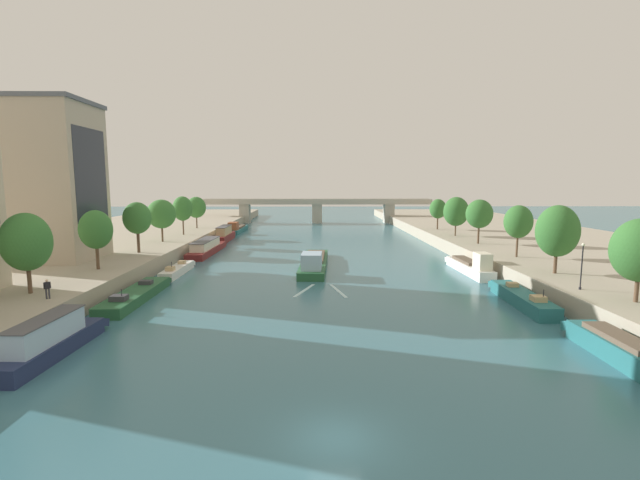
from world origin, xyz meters
TOP-DOWN VIEW (x-y plane):
  - ground_plane at (0.00, 0.00)m, footprint 400.00×400.00m
  - quay_left at (-38.73, 55.00)m, footprint 36.00×170.00m
  - quay_right at (38.73, 55.00)m, footprint 36.00×170.00m
  - barge_midriver at (-0.93, 40.56)m, footprint 4.29×19.82m
  - wake_behind_barge at (-0.17, 27.81)m, footprint 5.59×6.05m
  - moored_boat_left_second at (-18.34, 9.83)m, footprint 2.30×10.96m
  - moored_boat_left_lone at (-18.50, 24.29)m, footprint 2.62×13.92m
  - moored_boat_left_far at (-18.23, 36.92)m, footprint 1.81×10.20m
  - moored_boat_left_near at (-18.45, 53.29)m, footprint 3.16×16.70m
  - moored_boat_left_midway at (-18.68, 69.24)m, footprint 2.12×12.36m
  - moored_boat_left_upstream at (-18.92, 84.92)m, footprint 2.95×14.86m
  - moored_boat_right_gap_after at (18.83, 7.38)m, footprint 2.32×11.92m
  - moored_boat_right_downstream at (18.69, 21.98)m, footprint 2.47×12.12m
  - moored_boat_right_end at (19.02, 36.67)m, footprint 2.43×12.83m
  - tree_left_far at (-25.23, 18.76)m, footprint 3.99×3.99m
  - tree_left_by_lamp at (-24.59, 29.49)m, footprint 3.47×3.47m
  - tree_left_third at (-24.69, 41.15)m, footprint 3.68×3.68m
  - tree_left_distant at (-25.30, 52.54)m, footprint 4.50×4.50m
  - tree_left_nearest at (-24.73, 62.19)m, footprint 3.57×3.57m
  - tree_left_midway at (-25.34, 73.92)m, footprint 3.97×3.97m
  - tree_right_midway at (24.57, 15.23)m, footprint 4.25×4.25m
  - tree_right_past_mid at (24.24, 26.55)m, footprint 4.25×4.25m
  - tree_right_nearest at (24.93, 36.90)m, footprint 3.51×3.51m
  - tree_right_third at (24.64, 49.46)m, footprint 4.08×4.08m
  - tree_right_far at (24.30, 59.64)m, footprint 4.40×4.40m
  - tree_right_second at (24.18, 70.80)m, footprint 3.34×3.34m
  - lamppost_right_bank at (22.65, 19.44)m, footprint 0.28×0.28m
  - building_left_tall at (-36.01, 36.22)m, footprint 16.45×9.81m
  - bridge_far at (0.00, 109.27)m, footprint 65.45×4.40m
  - person_on_quay at (-22.61, 16.85)m, footprint 0.42×0.38m

SIDE VIEW (x-z plane):
  - ground_plane at x=0.00m, z-range 0.00..0.00m
  - wake_behind_barge at x=-0.17m, z-range 0.00..0.03m
  - moored_boat_left_lone at x=-18.50m, z-range -0.52..1.56m
  - moored_boat_left_far at x=-18.23m, z-range -0.51..1.58m
  - moored_boat_right_downstream at x=18.69m, z-range -0.52..1.84m
  - moored_boat_left_upstream at x=-18.92m, z-range -0.55..2.18m
  - barge_midriver at x=-0.93m, z-range -0.61..2.31m
  - moored_boat_right_end at x=19.02m, z-range -0.65..2.57m
  - moored_boat_right_gap_after at x=18.83m, z-range -0.58..2.53m
  - moored_boat_left_near at x=-18.45m, z-range -0.19..2.18m
  - quay_left at x=-38.73m, z-range 0.00..2.09m
  - quay_right at x=38.73m, z-range 0.00..2.09m
  - moored_boat_left_second at x=-18.34m, z-range -0.24..2.56m
  - moored_boat_left_midway at x=-18.68m, z-range -0.25..2.76m
  - person_on_quay at x=-22.61m, z-range 2.21..3.84m
  - lamppost_right_bank at x=22.65m, z-range 2.31..6.46m
  - bridge_far at x=0.00m, z-range 1.00..7.89m
  - tree_right_midway at x=24.57m, z-range 2.91..9.56m
  - tree_right_second at x=24.18m, z-range 3.19..9.33m
  - tree_left_midway at x=-25.34m, z-range 3.17..9.69m
  - tree_left_by_lamp at x=-24.59m, z-range 3.20..9.66m
  - tree_right_far at x=24.30m, z-range 2.98..9.89m
  - tree_left_far at x=-25.23m, z-range 3.07..9.97m
  - tree_left_distant at x=-25.30m, z-range 3.15..9.90m
  - tree_right_past_mid at x=24.24m, z-range 2.97..10.09m
  - tree_right_nearest at x=24.93m, z-range 3.29..9.88m
  - tree_right_third at x=24.64m, z-range 3.29..10.14m
  - tree_left_third at x=-24.69m, z-range 3.35..10.18m
  - tree_left_nearest at x=-24.73m, z-range 3.35..10.33m
  - building_left_tall at x=-36.01m, z-range 2.11..21.32m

